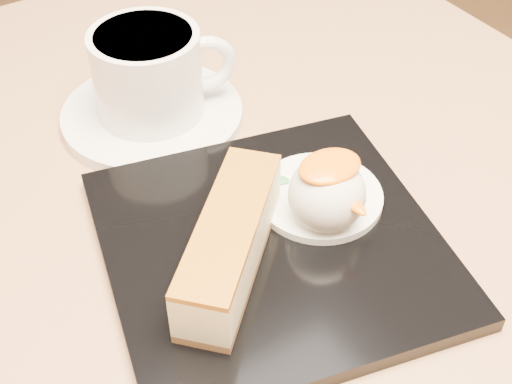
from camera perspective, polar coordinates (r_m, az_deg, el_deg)
table at (r=0.62m, az=-5.03°, el=-14.22°), size 0.80×0.80×0.72m
dessert_plate at (r=0.48m, az=1.26°, el=-4.31°), size 0.26×0.26×0.01m
cheesecake at (r=0.45m, az=-2.09°, el=-4.07°), size 0.12×0.12×0.04m
cream_smear at (r=0.51m, az=5.09°, el=-0.35°), size 0.09×0.09×0.01m
ice_cream_scoop at (r=0.48m, az=5.69°, el=-0.18°), size 0.05×0.05×0.05m
mango_sauce at (r=0.46m, az=5.92°, el=2.05°), size 0.04×0.03×0.01m
mint_sprig at (r=0.51m, az=0.77°, el=0.45°), size 0.04×0.03×0.00m
saucer at (r=0.60m, az=-8.28°, el=6.15°), size 0.15×0.15×0.01m
coffee_cup at (r=0.58m, az=-8.48°, el=9.50°), size 0.12×0.09×0.07m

